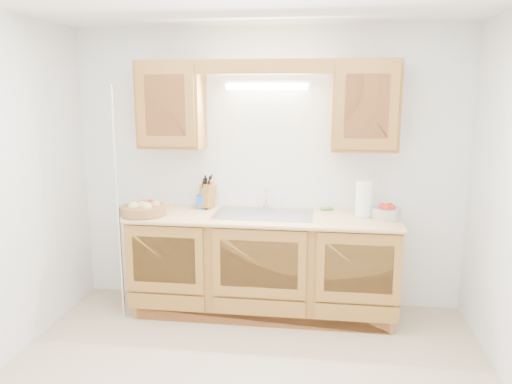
% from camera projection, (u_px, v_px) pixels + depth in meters
% --- Properties ---
extents(room, '(3.52, 3.50, 2.50)m').
position_uv_depth(room, '(241.00, 206.00, 3.07)').
color(room, tan).
rests_on(room, ground).
extents(base_cabinets, '(2.20, 0.60, 0.86)m').
position_uv_depth(base_cabinets, '(263.00, 265.00, 4.39)').
color(base_cabinets, olive).
rests_on(base_cabinets, ground).
extents(countertop, '(2.30, 0.63, 0.04)m').
position_uv_depth(countertop, '(263.00, 217.00, 4.29)').
color(countertop, tan).
rests_on(countertop, base_cabinets).
extents(upper_cabinet_left, '(0.55, 0.33, 0.75)m').
position_uv_depth(upper_cabinet_left, '(172.00, 105.00, 4.36)').
color(upper_cabinet_left, olive).
rests_on(upper_cabinet_left, room).
extents(upper_cabinet_right, '(0.55, 0.33, 0.75)m').
position_uv_depth(upper_cabinet_right, '(365.00, 106.00, 4.14)').
color(upper_cabinet_right, olive).
rests_on(upper_cabinet_right, room).
extents(valance, '(2.20, 0.05, 0.12)m').
position_uv_depth(valance, '(264.00, 67.00, 4.04)').
color(valance, olive).
rests_on(valance, room).
extents(fluorescent_fixture, '(0.76, 0.08, 0.08)m').
position_uv_depth(fluorescent_fixture, '(267.00, 85.00, 4.29)').
color(fluorescent_fixture, white).
rests_on(fluorescent_fixture, room).
extents(sink, '(0.84, 0.46, 0.36)m').
position_uv_depth(sink, '(264.00, 222.00, 4.32)').
color(sink, '#9E9EA3').
rests_on(sink, countertop).
extents(wire_shelf_pole, '(0.03, 0.03, 2.00)m').
position_uv_depth(wire_shelf_pole, '(118.00, 206.00, 4.18)').
color(wire_shelf_pole, silver).
rests_on(wire_shelf_pole, ground).
extents(outlet_plate, '(0.08, 0.01, 0.12)m').
position_uv_depth(outlet_plate, '(374.00, 183.00, 4.41)').
color(outlet_plate, white).
rests_on(outlet_plate, room).
extents(fruit_basket, '(0.47, 0.47, 0.12)m').
position_uv_depth(fruit_basket, '(143.00, 209.00, 4.28)').
color(fruit_basket, '#8F6039').
rests_on(fruit_basket, countertop).
extents(knife_block, '(0.16, 0.20, 0.31)m').
position_uv_depth(knife_block, '(207.00, 196.00, 4.52)').
color(knife_block, olive).
rests_on(knife_block, countertop).
extents(orange_canister, '(0.10, 0.10, 0.25)m').
position_uv_depth(orange_canister, '(208.00, 193.00, 4.58)').
color(orange_canister, '#FB520D').
rests_on(orange_canister, countertop).
extents(soap_bottle, '(0.09, 0.09, 0.17)m').
position_uv_depth(soap_bottle, '(201.00, 199.00, 4.50)').
color(soap_bottle, blue).
rests_on(soap_bottle, countertop).
extents(sponge, '(0.12, 0.10, 0.02)m').
position_uv_depth(sponge, '(327.00, 209.00, 4.46)').
color(sponge, '#CC333F').
rests_on(sponge, countertop).
extents(paper_towel, '(0.18, 0.18, 0.36)m').
position_uv_depth(paper_towel, '(364.00, 199.00, 4.21)').
color(paper_towel, silver).
rests_on(paper_towel, countertop).
extents(apple_bowl, '(0.25, 0.25, 0.13)m').
position_uv_depth(apple_bowl, '(386.00, 212.00, 4.15)').
color(apple_bowl, silver).
rests_on(apple_bowl, countertop).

